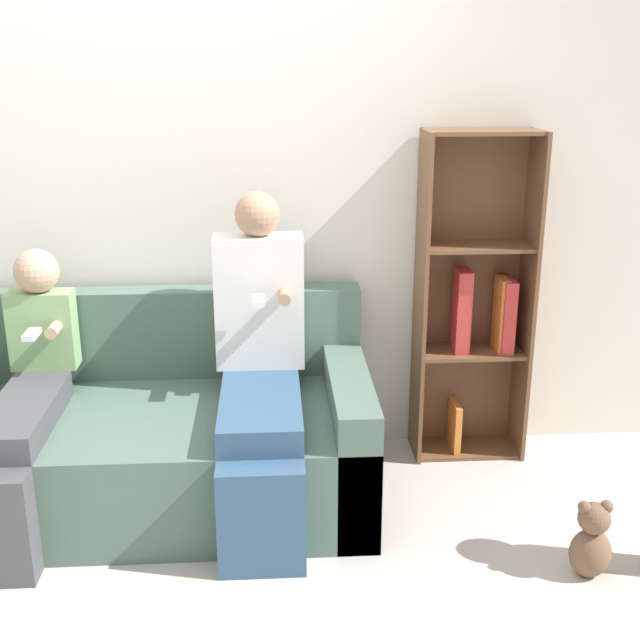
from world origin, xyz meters
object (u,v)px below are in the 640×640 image
Objects in this scene: couch at (152,440)px; teddy_bear at (591,541)px; adult_seated at (260,361)px; child_seated at (25,396)px; bookshelf at (473,305)px.

teddy_bear is at bearing -22.00° from couch.
couch is 1.43× the size of adult_seated.
couch is 5.95× the size of teddy_bear.
adult_seated is 0.95m from child_seated.
adult_seated is 1.22× the size of child_seated.
child_seated is (-0.94, -0.06, -0.11)m from adult_seated.
child_seated is 2.25m from teddy_bear.
adult_seated is 4.17× the size of teddy_bear.
couch is at bearing 158.00° from teddy_bear.
couch is at bearing 172.57° from adult_seated.
bookshelf is (1.46, 0.38, 0.46)m from couch.
teddy_bear is (0.21, -1.05, -0.59)m from bookshelf.
couch reaches higher than teddy_bear.
adult_seated reaches higher than couch.
couch is 0.55m from child_seated.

